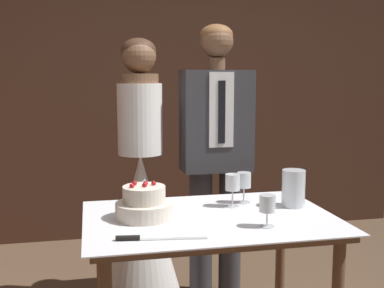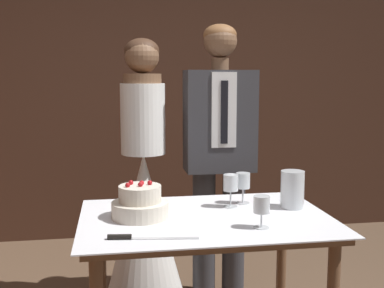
% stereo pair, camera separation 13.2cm
% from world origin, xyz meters
% --- Properties ---
extents(wall_back, '(4.89, 0.12, 2.88)m').
position_xyz_m(wall_back, '(0.00, 2.41, 1.44)').
color(wall_back, '#472B1E').
rests_on(wall_back, ground_plane).
extents(cake_table, '(1.21, 0.84, 0.80)m').
position_xyz_m(cake_table, '(-0.00, 0.18, 0.70)').
color(cake_table, brown).
rests_on(cake_table, ground_plane).
extents(tiered_cake, '(0.28, 0.28, 0.18)m').
position_xyz_m(tiered_cake, '(-0.31, 0.22, 0.87)').
color(tiered_cake, silver).
rests_on(tiered_cake, cake_table).
extents(cake_knife, '(0.38, 0.07, 0.02)m').
position_xyz_m(cake_knife, '(-0.35, -0.09, 0.81)').
color(cake_knife, silver).
rests_on(cake_knife, cake_table).
extents(wine_glass_near, '(0.08, 0.08, 0.17)m').
position_xyz_m(wine_glass_near, '(0.24, 0.40, 0.91)').
color(wine_glass_near, silver).
rests_on(wine_glass_near, cake_table).
extents(wine_glass_middle, '(0.08, 0.08, 0.17)m').
position_xyz_m(wine_glass_middle, '(0.16, 0.34, 0.92)').
color(wine_glass_middle, silver).
rests_on(wine_glass_middle, cake_table).
extents(wine_glass_far, '(0.07, 0.07, 0.15)m').
position_xyz_m(wine_glass_far, '(0.21, -0.03, 0.90)').
color(wine_glass_far, silver).
rests_on(wine_glass_far, cake_table).
extents(hurricane_candle, '(0.12, 0.12, 0.19)m').
position_xyz_m(hurricane_candle, '(0.47, 0.27, 0.89)').
color(hurricane_candle, silver).
rests_on(hurricane_candle, cake_table).
extents(bride, '(0.54, 0.54, 1.71)m').
position_xyz_m(bride, '(-0.25, 0.99, 0.63)').
color(bride, white).
rests_on(bride, ground_plane).
extents(groom, '(0.45, 0.25, 1.80)m').
position_xyz_m(groom, '(0.25, 0.99, 1.03)').
color(groom, '#38383D').
rests_on(groom, ground_plane).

